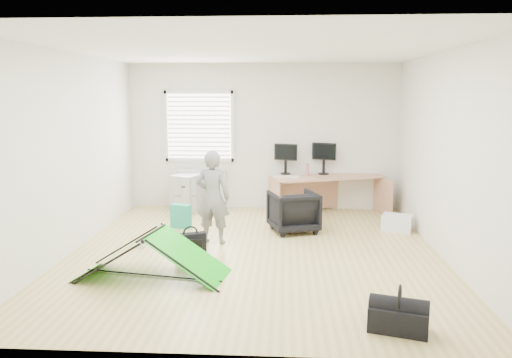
# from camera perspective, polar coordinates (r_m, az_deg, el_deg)

# --- Properties ---
(ground) EXTENTS (5.50, 5.50, 0.00)m
(ground) POSITION_cam_1_polar(r_m,az_deg,el_deg) (6.90, -0.20, -8.36)
(ground) COLOR tan
(ground) RESTS_ON ground
(back_wall) EXTENTS (5.00, 0.02, 2.70)m
(back_wall) POSITION_cam_1_polar(r_m,az_deg,el_deg) (9.35, 0.84, 4.81)
(back_wall) COLOR silver
(back_wall) RESTS_ON ground
(window) EXTENTS (1.20, 0.06, 1.20)m
(window) POSITION_cam_1_polar(r_m,az_deg,el_deg) (9.42, -6.52, 6.01)
(window) COLOR silver
(window) RESTS_ON back_wall
(radiator) EXTENTS (1.00, 0.12, 0.60)m
(radiator) POSITION_cam_1_polar(r_m,az_deg,el_deg) (9.51, -6.43, -0.63)
(radiator) COLOR silver
(radiator) RESTS_ON back_wall
(desk) EXTENTS (2.09, 1.30, 0.68)m
(desk) POSITION_cam_1_polar(r_m,az_deg,el_deg) (9.15, 8.27, -1.78)
(desk) COLOR tan
(desk) RESTS_ON ground
(filing_cabinet) EXTENTS (0.63, 0.71, 0.69)m
(filing_cabinet) POSITION_cam_1_polar(r_m,az_deg,el_deg) (9.31, -7.74, -1.55)
(filing_cabinet) COLOR #A9ABAE
(filing_cabinet) RESTS_ON ground
(monitor_left) EXTENTS (0.44, 0.23, 0.41)m
(monitor_left) POSITION_cam_1_polar(r_m,az_deg,el_deg) (9.22, 3.41, 1.83)
(monitor_left) COLOR black
(monitor_left) RESTS_ON desk
(monitor_right) EXTENTS (0.45, 0.25, 0.43)m
(monitor_right) POSITION_cam_1_polar(r_m,az_deg,el_deg) (9.27, 7.74, 1.85)
(monitor_right) COLOR black
(monitor_right) RESTS_ON desk
(keyboard) EXTENTS (0.47, 0.18, 0.02)m
(keyboard) POSITION_cam_1_polar(r_m,az_deg,el_deg) (8.90, 3.48, 0.28)
(keyboard) COLOR beige
(keyboard) RESTS_ON desk
(thermos) EXTENTS (0.08, 0.08, 0.23)m
(thermos) POSITION_cam_1_polar(r_m,az_deg,el_deg) (9.05, 5.88, 1.07)
(thermos) COLOR #AB5F6E
(thermos) RESTS_ON desk
(office_chair) EXTENTS (0.88, 0.89, 0.64)m
(office_chair) POSITION_cam_1_polar(r_m,az_deg,el_deg) (7.86, 4.28, -3.72)
(office_chair) COLOR black
(office_chair) RESTS_ON ground
(person) EXTENTS (0.53, 0.38, 1.35)m
(person) POSITION_cam_1_polar(r_m,az_deg,el_deg) (7.19, -4.97, -2.09)
(person) COLOR slate
(person) RESTS_ON ground
(kite) EXTENTS (1.83, 1.05, 0.53)m
(kite) POSITION_cam_1_polar(r_m,az_deg,el_deg) (6.06, -11.80, -8.48)
(kite) COLOR #11B311
(kite) RESTS_ON ground
(storage_crate) EXTENTS (0.54, 0.46, 0.25)m
(storage_crate) POSITION_cam_1_polar(r_m,az_deg,el_deg) (8.24, 15.83, -4.84)
(storage_crate) COLOR white
(storage_crate) RESTS_ON ground
(tote_bag) EXTENTS (0.35, 0.24, 0.38)m
(tote_bag) POSITION_cam_1_polar(r_m,az_deg,el_deg) (8.18, -8.58, -4.22)
(tote_bag) COLOR #20987A
(tote_bag) RESTS_ON ground
(laptop_bag) EXTENTS (0.42, 0.27, 0.30)m
(laptop_bag) POSITION_cam_1_polar(r_m,az_deg,el_deg) (6.78, -7.48, -7.42)
(laptop_bag) COLOR black
(laptop_bag) RESTS_ON ground
(white_box) EXTENTS (0.09, 0.09, 0.09)m
(white_box) POSITION_cam_1_polar(r_m,az_deg,el_deg) (7.26, -12.93, -7.32)
(white_box) COLOR silver
(white_box) RESTS_ON ground
(duffel_bag) EXTENTS (0.58, 0.41, 0.23)m
(duffel_bag) POSITION_cam_1_polar(r_m,az_deg,el_deg) (4.88, 15.97, -15.16)
(duffel_bag) COLOR black
(duffel_bag) RESTS_ON ground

